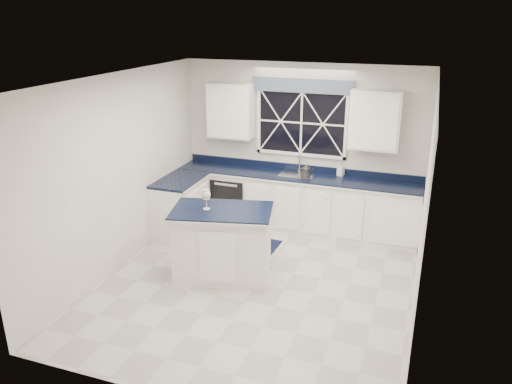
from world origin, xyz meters
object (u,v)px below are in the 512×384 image
at_px(dishwasher, 234,198).
at_px(kettle, 306,171).
at_px(island, 223,243).
at_px(wine_glass, 206,196).
at_px(faucet, 299,163).
at_px(soap_bottle, 341,169).

xyz_separation_m(dishwasher, kettle, (1.25, 0.04, 0.61)).
distance_m(island, wine_glass, 0.71).
bearing_deg(wine_glass, faucet, 71.47).
xyz_separation_m(faucet, wine_glass, (-0.71, -2.11, 0.07)).
bearing_deg(faucet, kettle, -45.16).
relative_size(dishwasher, kettle, 3.40).
height_order(faucet, soap_bottle, faucet).
bearing_deg(soap_bottle, kettle, -161.73).
height_order(kettle, wine_glass, wine_glass).
distance_m(kettle, soap_bottle, 0.56).
relative_size(faucet, soap_bottle, 1.40).
distance_m(faucet, island, 2.22).
height_order(faucet, wine_glass, wine_glass).
bearing_deg(wine_glass, island, 13.35).
relative_size(island, wine_glass, 5.30).
distance_m(dishwasher, island, 1.97).
height_order(faucet, kettle, faucet).
distance_m(dishwasher, kettle, 1.39).
bearing_deg(wine_glass, soap_bottle, 56.90).
relative_size(dishwasher, wine_glass, 2.99).
xyz_separation_m(island, kettle, (0.66, 1.92, 0.53)).
bearing_deg(kettle, wine_glass, -131.62).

